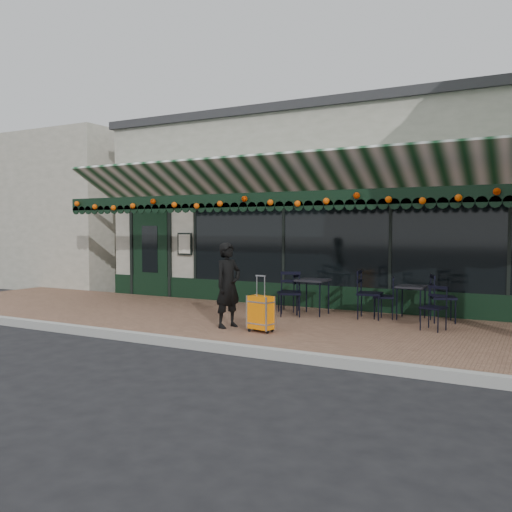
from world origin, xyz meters
The scene contains 15 objects.
ground centered at (0.00, 0.00, 0.00)m, with size 80.00×80.00×0.00m, color black.
sidewalk centered at (0.00, 2.00, 0.07)m, with size 18.00×4.00×0.15m, color brown.
curb centered at (0.00, -0.08, 0.07)m, with size 18.00×0.16×0.15m, color #9E9E99.
restaurant_building centered at (0.00, 7.84, 2.27)m, with size 12.00×9.60×4.50m.
neighbor_building_left centered at (-13.00, 8.00, 2.40)m, with size 12.00×8.00×4.80m, color #BBB4A4.
woman centered at (-0.70, 1.06, 0.89)m, with size 0.54×0.36×1.49m, color black.
suitcase centered at (0.00, 0.96, 0.47)m, with size 0.45×0.31×0.95m.
cafe_table_a centered at (1.94, 3.45, 0.73)m, with size 0.52×0.52×0.64m.
cafe_table_b centered at (0.08, 3.07, 0.79)m, with size 0.58×0.58×0.72m.
chair_a_left centered at (1.45, 3.29, 0.56)m, with size 0.41×0.41×0.82m, color black, non-canonical shape.
chair_a_right centered at (2.54, 3.39, 0.60)m, with size 0.45×0.45×0.90m, color black, non-canonical shape.
chair_a_front centered at (2.53, 2.47, 0.53)m, with size 0.38×0.38×0.77m, color black, non-canonical shape.
chair_b_left centered at (-0.54, 3.23, 0.55)m, with size 0.40×0.40×0.80m, color black, non-canonical shape.
chair_b_right centered at (1.23, 3.13, 0.62)m, with size 0.47×0.47×0.95m, color black, non-canonical shape.
chair_b_front centered at (-0.26, 2.71, 0.59)m, with size 0.44×0.44×0.89m, color black, non-canonical shape.
Camera 1 is at (4.19, -7.03, 1.90)m, focal length 38.00 mm.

